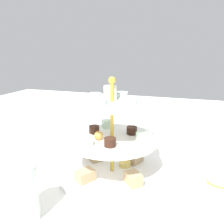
{
  "coord_description": "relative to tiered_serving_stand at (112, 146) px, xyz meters",
  "views": [
    {
      "loc": [
        -0.6,
        -0.2,
        0.35
      ],
      "look_at": [
        0.0,
        0.0,
        0.18
      ],
      "focal_mm": 38.61,
      "sensor_mm": 36.0,
      "label": 1
    }
  ],
  "objects": [
    {
      "name": "ground_plane",
      "position": [
        -0.0,
        -0.0,
        -0.09
      ],
      "size": [
        2.4,
        2.4,
        0.0
      ],
      "primitive_type": "plane",
      "color": "white"
    },
    {
      "name": "butter_knife_left",
      "position": [
        0.09,
        0.31,
        -0.08
      ],
      "size": [
        0.16,
        0.08,
        0.0
      ],
      "primitive_type": "cube",
      "rotation": [
        0.0,
        0.0,
        2.74
      ],
      "color": "silver",
      "rests_on": "ground_plane"
    },
    {
      "name": "water_glass_short_left",
      "position": [
        0.11,
        -0.24,
        -0.05
      ],
      "size": [
        0.06,
        0.06,
        0.07
      ],
      "primitive_type": "cylinder",
      "color": "silver",
      "rests_on": "ground_plane"
    },
    {
      "name": "teacup_with_saucer",
      "position": [
        -0.03,
        -0.28,
        -0.06
      ],
      "size": [
        0.09,
        0.09,
        0.05
      ],
      "color": "white",
      "rests_on": "ground_plane"
    },
    {
      "name": "tiered_serving_stand",
      "position": [
        0.0,
        0.0,
        0.0
      ],
      "size": [
        0.31,
        0.31,
        0.28
      ],
      "color": "white",
      "rests_on": "ground_plane"
    },
    {
      "name": "water_glass_tall_right",
      "position": [
        -0.24,
        0.12,
        -0.02
      ],
      "size": [
        0.07,
        0.07,
        0.12
      ],
      "primitive_type": "cylinder",
      "color": "silver",
      "rests_on": "ground_plane"
    },
    {
      "name": "water_glass_mid_back",
      "position": [
        0.24,
        -0.04,
        -0.03
      ],
      "size": [
        0.06,
        0.06,
        0.11
      ],
      "primitive_type": "cylinder",
      "color": "silver",
      "rests_on": "ground_plane"
    }
  ]
}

